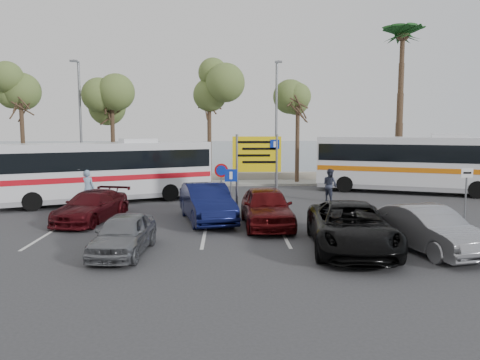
{
  "coord_description": "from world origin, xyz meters",
  "views": [
    {
      "loc": [
        -0.42,
        -17.85,
        3.98
      ],
      "look_at": [
        0.23,
        3.0,
        1.55
      ],
      "focal_mm": 35.0,
      "sensor_mm": 36.0,
      "label": 1
    }
  ],
  "objects_px": {
    "coach_bus_left": "(108,173)",
    "pedestrian_far": "(330,185)",
    "car_maroon": "(91,207)",
    "pedestrian_near": "(87,189)",
    "car_silver_b": "(428,229)",
    "coach_bus_right": "(416,165)",
    "street_lamp_left": "(80,116)",
    "car_silver_a": "(124,234)",
    "street_lamp_right": "(276,116)",
    "car_blue": "(207,203)",
    "suv_black": "(351,227)",
    "car_red": "(266,207)",
    "direction_sign": "(257,160)"
  },
  "relations": [
    {
      "from": "coach_bus_left",
      "to": "car_red",
      "type": "distance_m",
      "value": 9.87
    },
    {
      "from": "pedestrian_far",
      "to": "direction_sign",
      "type": "bearing_deg",
      "value": 98.74
    },
    {
      "from": "car_silver_a",
      "to": "car_silver_b",
      "type": "relative_size",
      "value": 0.85
    },
    {
      "from": "street_lamp_left",
      "to": "car_silver_b",
      "type": "xyz_separation_m",
      "value": [
        16.0,
        -17.02,
        -3.88
      ]
    },
    {
      "from": "car_blue",
      "to": "suv_black",
      "type": "distance_m",
      "value": 6.7
    },
    {
      "from": "street_lamp_left",
      "to": "car_silver_a",
      "type": "distance_m",
      "value": 18.61
    },
    {
      "from": "direction_sign",
      "to": "car_blue",
      "type": "distance_m",
      "value": 3.29
    },
    {
      "from": "street_lamp_right",
      "to": "car_blue",
      "type": "height_order",
      "value": "street_lamp_right"
    },
    {
      "from": "car_maroon",
      "to": "pedestrian_near",
      "type": "height_order",
      "value": "pedestrian_near"
    },
    {
      "from": "street_lamp_right",
      "to": "pedestrian_far",
      "type": "relative_size",
      "value": 4.64
    },
    {
      "from": "coach_bus_left",
      "to": "car_blue",
      "type": "bearing_deg",
      "value": -43.88
    },
    {
      "from": "pedestrian_far",
      "to": "street_lamp_left",
      "type": "bearing_deg",
      "value": 34.97
    },
    {
      "from": "pedestrian_near",
      "to": "pedestrian_far",
      "type": "bearing_deg",
      "value": -178.2
    },
    {
      "from": "car_blue",
      "to": "pedestrian_far",
      "type": "relative_size",
      "value": 2.76
    },
    {
      "from": "pedestrian_near",
      "to": "coach_bus_left",
      "type": "bearing_deg",
      "value": -119.23
    },
    {
      "from": "street_lamp_left",
      "to": "coach_bus_left",
      "type": "distance_m",
      "value": 8.42
    },
    {
      "from": "car_silver_a",
      "to": "car_blue",
      "type": "height_order",
      "value": "car_blue"
    },
    {
      "from": "car_red",
      "to": "car_silver_b",
      "type": "height_order",
      "value": "car_red"
    },
    {
      "from": "coach_bus_right",
      "to": "car_maroon",
      "type": "height_order",
      "value": "coach_bus_right"
    },
    {
      "from": "street_lamp_right",
      "to": "pedestrian_far",
      "type": "height_order",
      "value": "street_lamp_right"
    },
    {
      "from": "pedestrian_near",
      "to": "pedestrian_far",
      "type": "xyz_separation_m",
      "value": [
        12.28,
        1.5,
        -0.06
      ]
    },
    {
      "from": "car_red",
      "to": "car_silver_b",
      "type": "xyz_separation_m",
      "value": [
        4.8,
        -3.87,
        -0.07
      ]
    },
    {
      "from": "car_silver_b",
      "to": "pedestrian_far",
      "type": "bearing_deg",
      "value": 80.48
    },
    {
      "from": "coach_bus_right",
      "to": "coach_bus_left",
      "type": "bearing_deg",
      "value": -170.76
    },
    {
      "from": "car_maroon",
      "to": "car_silver_b",
      "type": "xyz_separation_m",
      "value": [
        12.0,
        -5.0,
        0.08
      ]
    },
    {
      "from": "street_lamp_left",
      "to": "coach_bus_left",
      "type": "relative_size",
      "value": 0.75
    },
    {
      "from": "street_lamp_right",
      "to": "coach_bus_right",
      "type": "height_order",
      "value": "street_lamp_right"
    },
    {
      "from": "coach_bus_right",
      "to": "pedestrian_near",
      "type": "distance_m",
      "value": 18.55
    },
    {
      "from": "car_silver_a",
      "to": "suv_black",
      "type": "distance_m",
      "value": 7.2
    },
    {
      "from": "car_silver_a",
      "to": "pedestrian_far",
      "type": "distance_m",
      "value": 13.26
    },
    {
      "from": "street_lamp_right",
      "to": "coach_bus_right",
      "type": "bearing_deg",
      "value": -28.13
    },
    {
      "from": "car_blue",
      "to": "street_lamp_right",
      "type": "bearing_deg",
      "value": 57.62
    },
    {
      "from": "street_lamp_right",
      "to": "pedestrian_far",
      "type": "bearing_deg",
      "value": -73.3
    },
    {
      "from": "street_lamp_left",
      "to": "pedestrian_far",
      "type": "xyz_separation_m",
      "value": [
        15.11,
        -7.02,
        -3.74
      ]
    },
    {
      "from": "car_silver_a",
      "to": "street_lamp_left",
      "type": "bearing_deg",
      "value": 114.92
    },
    {
      "from": "car_silver_b",
      "to": "coach_bus_right",
      "type": "bearing_deg",
      "value": 54.66
    },
    {
      "from": "coach_bus_left",
      "to": "car_maroon",
      "type": "xyz_separation_m",
      "value": [
        0.51,
        -5.0,
        -0.9
      ]
    },
    {
      "from": "coach_bus_right",
      "to": "car_silver_a",
      "type": "height_order",
      "value": "coach_bus_right"
    },
    {
      "from": "coach_bus_left",
      "to": "car_red",
      "type": "height_order",
      "value": "coach_bus_left"
    },
    {
      "from": "coach_bus_left",
      "to": "car_maroon",
      "type": "height_order",
      "value": "coach_bus_left"
    },
    {
      "from": "car_red",
      "to": "pedestrian_near",
      "type": "xyz_separation_m",
      "value": [
        -8.38,
        4.63,
        0.14
      ]
    },
    {
      "from": "street_lamp_right",
      "to": "car_red",
      "type": "distance_m",
      "value": 13.81
    },
    {
      "from": "car_silver_b",
      "to": "street_lamp_left",
      "type": "bearing_deg",
      "value": 118.6
    },
    {
      "from": "pedestrian_far",
      "to": "car_maroon",
      "type": "bearing_deg",
      "value": 84.13
    },
    {
      "from": "car_blue",
      "to": "coach_bus_left",
      "type": "bearing_deg",
      "value": 122.84
    },
    {
      "from": "coach_bus_left",
      "to": "car_silver_a",
      "type": "xyz_separation_m",
      "value": [
        2.91,
        -10.0,
        -0.91
      ]
    },
    {
      "from": "suv_black",
      "to": "pedestrian_near",
      "type": "height_order",
      "value": "pedestrian_near"
    },
    {
      "from": "car_maroon",
      "to": "car_red",
      "type": "distance_m",
      "value": 7.29
    },
    {
      "from": "street_lamp_right",
      "to": "car_silver_b",
      "type": "relative_size",
      "value": 1.84
    },
    {
      "from": "coach_bus_left",
      "to": "pedestrian_far",
      "type": "relative_size",
      "value": 6.14
    }
  ]
}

